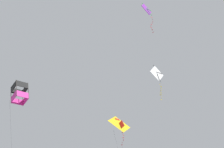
% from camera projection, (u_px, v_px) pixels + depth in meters
% --- Properties ---
extents(kite_diamond_upper_right, '(1.98, 1.08, 4.23)m').
position_uv_depth(kite_diamond_upper_right, '(147.00, 9.00, 39.35)').
color(kite_diamond_upper_right, purple).
extents(kite_delta_near_right, '(2.75, 1.23, 5.55)m').
position_uv_depth(kite_delta_near_right, '(120.00, 124.00, 38.16)').
color(kite_delta_near_right, yellow).
extents(kite_diamond_low_drifter, '(1.86, 0.77, 3.94)m').
position_uv_depth(kite_diamond_low_drifter, '(157.00, 74.00, 33.98)').
color(kite_diamond_low_drifter, white).
extents(kite_box_mid_left, '(1.57, 2.04, 9.32)m').
position_uv_depth(kite_box_mid_left, '(20.00, 93.00, 34.25)').
color(kite_box_mid_left, black).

